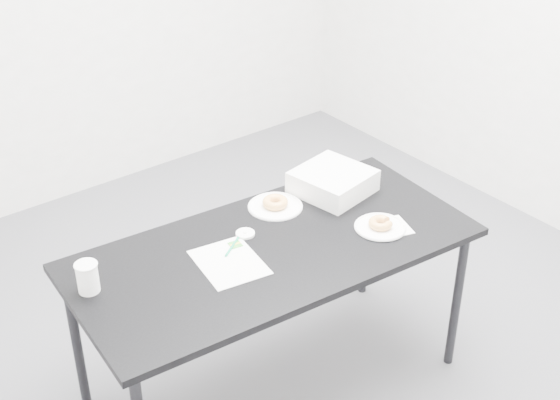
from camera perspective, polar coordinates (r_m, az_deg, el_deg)
floor at (r=3.71m, az=-0.46°, el=-11.56°), size 4.00×4.00×0.00m
table at (r=3.15m, az=-0.47°, el=-4.23°), size 1.69×0.90×0.74m
scorecard at (r=3.03m, az=-3.74°, el=-4.57°), size 0.28×0.33×0.00m
logo_patch at (r=3.13m, az=-3.30°, el=-3.26°), size 0.05×0.05×0.00m
pen at (r=3.11m, az=-3.52°, el=-3.41°), size 0.12×0.08×0.01m
napkin at (r=3.27m, az=8.10°, el=-1.98°), size 0.19×0.19×0.00m
plate_near at (r=3.25m, az=7.34°, el=-1.97°), size 0.21×0.21×0.01m
donut_near at (r=3.24m, az=7.36°, el=-1.68°), size 0.14×0.14×0.03m
plate_far at (r=3.37m, az=-0.35°, el=-0.48°), size 0.24×0.24×0.01m
donut_far at (r=3.36m, az=-0.35°, el=-0.16°), size 0.13×0.13×0.04m
coffee_cup at (r=2.93m, az=-13.89°, el=-5.52°), size 0.08×0.08×0.12m
cup_lid at (r=3.19m, az=-2.56°, el=-2.47°), size 0.08×0.08×0.01m
bakery_box at (r=3.47m, az=3.88°, el=1.36°), size 0.35×0.35×0.10m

